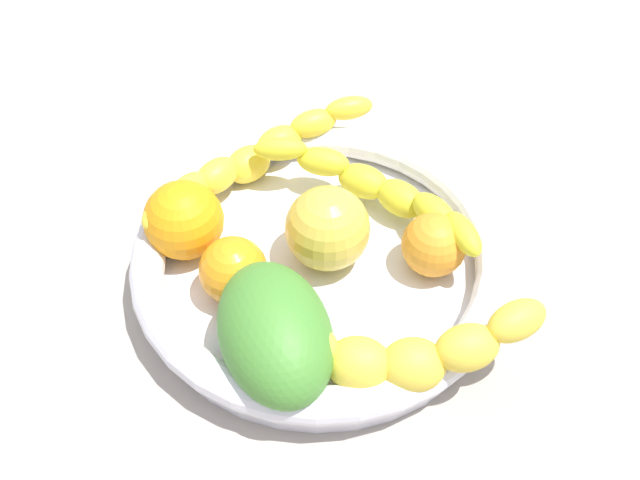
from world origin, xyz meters
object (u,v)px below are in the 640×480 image
Objects in this scene: orange_front at (434,245)px; orange_mid_right at (184,220)px; banana_draped_left at (252,158)px; orange_mid_left at (233,270)px; mango_green at (275,333)px; banana_arching_top at (377,189)px; fruit_bowl at (320,259)px; banana_draped_right at (386,348)px; apple_yellow at (328,229)px.

orange_mid_right reaches higher than orange_front.
banana_draped_left and orange_mid_left have the same top height.
banana_arching_top is at bearing -38.17° from mango_green.
mango_green is at bearing 116.24° from orange_front.
fruit_bowl is at bearing -109.72° from orange_mid_right.
apple_yellow is at bearing 9.14° from banana_draped_right.
banana_draped_left is 4.10× the size of orange_mid_left.
banana_draped_right is 8.08cm from mango_green.
banana_draped_right is 3.32× the size of apple_yellow.
orange_mid_left is 7.51cm from mango_green.
banana_arching_top reaches higher than fruit_bowl.
fruit_bowl is at bearing -29.08° from mango_green.
banana_draped_left is at bearing 59.65° from banana_arching_top.
orange_front is (-12.85, -13.43, -0.24)cm from banana_draped_left.
orange_mid_right reaches higher than fruit_bowl.
orange_mid_left is 0.44× the size of mango_green.
banana_draped_right is at bearing -162.70° from banana_draped_left.
apple_yellow reaches higher than orange_mid_left.
banana_draped_right is 20.49cm from orange_mid_right.
orange_front is at bearing -154.98° from banana_arching_top.
banana_draped_right reaches higher than fruit_bowl.
banana_draped_right is (-22.49, -7.00, 0.70)cm from banana_draped_left.
orange_front reaches higher than fruit_bowl.
banana_arching_top is 3.15× the size of orange_front.
orange_mid_right is at bearing 41.24° from banana_draped_right.
orange_mid_left is 0.78× the size of apple_yellow.
banana_arching_top reaches higher than orange_front.
orange_front is at bearing -133.74° from banana_draped_left.
mango_green is (-8.81, 4.90, 3.04)cm from fruit_bowl.
orange_front is at bearing -63.76° from mango_green.
fruit_bowl is 4.67× the size of orange_mid_right.
mango_green is at bearing 150.92° from fruit_bowl.
banana_arching_top is at bearing -50.26° from apple_yellow.
fruit_bowl is 12.00cm from banana_draped_left.
orange_front is at bearing -33.68° from banana_draped_right.
banana_draped_right reaches higher than banana_draped_left.
mango_green is at bearing -161.37° from orange_mid_left.
fruit_bowl is 10.53cm from mango_green.
banana_draped_right is (-11.53, -2.70, 3.06)cm from fruit_bowl.
apple_yellow is at bearing -30.80° from mango_green.
banana_draped_right is 4.37× the size of orange_front.
apple_yellow is (0.66, -0.74, 2.98)cm from fruit_bowl.
banana_draped_left is 3.18× the size of apple_yellow.
banana_arching_top is 7.58cm from orange_front.
apple_yellow is at bearing -73.40° from orange_mid_left.
fruit_bowl is 11.81cm from orange_mid_right.
banana_draped_left reaches higher than fruit_bowl.
banana_draped_right is 3.50× the size of orange_mid_right.
mango_green is (-12.68, -5.90, 0.25)cm from orange_mid_right.
banana_draped_right is 11.62cm from orange_front.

